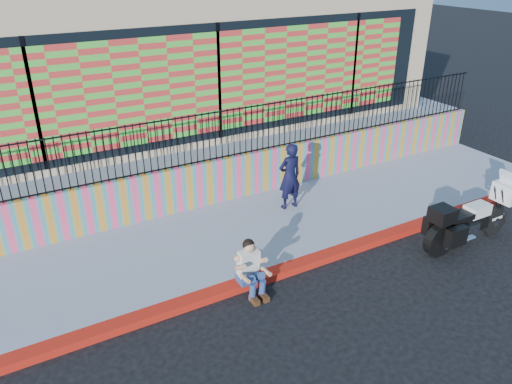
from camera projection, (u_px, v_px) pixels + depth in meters
ground at (311, 264)px, 10.12m from camera, size 90.00×90.00×0.00m
red_curb at (311, 261)px, 10.09m from camera, size 16.00×0.30×0.15m
sidewalk at (270, 226)px, 11.38m from camera, size 16.00×3.00×0.15m
mural_wall at (237, 176)px, 12.36m from camera, size 16.00×0.20×1.10m
metal_fence at (236, 132)px, 11.86m from camera, size 15.80×0.04×1.20m
elevated_platform at (165, 123)px, 16.39m from camera, size 16.00×10.00×1.25m
storefront_building at (161, 42)px, 15.08m from camera, size 14.00×8.06×4.00m
police_motorcycle at (468, 219)px, 10.54m from camera, size 2.37×0.78×1.47m
police_officer at (290, 176)px, 11.71m from camera, size 0.59×0.39×1.62m
seated_man at (252, 273)px, 9.07m from camera, size 0.54×0.71×1.06m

